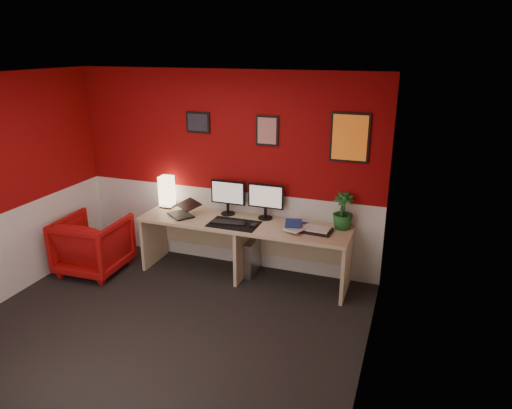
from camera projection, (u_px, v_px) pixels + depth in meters
name	position (u px, v px, depth m)	size (l,w,h in m)	color
ground	(161.00, 332.00, 4.72)	(4.00, 3.50, 0.01)	black
ceiling	(141.00, 78.00, 3.91)	(4.00, 3.50, 0.01)	white
wall_back	(226.00, 171.00, 5.87)	(4.00, 0.01, 2.50)	#920707
wall_right	(371.00, 247.00, 3.68)	(0.01, 3.50, 2.50)	#920707
wainscot_back	(227.00, 226.00, 6.11)	(4.00, 0.01, 1.00)	silver
wainscot_left	(2.00, 259.00, 5.19)	(0.01, 3.50, 1.00)	silver
wainscot_right	(363.00, 328.00, 3.93)	(0.01, 3.50, 1.00)	silver
desk	(244.00, 250.00, 5.74)	(2.60, 0.65, 0.73)	tan
shoji_lamp	(167.00, 192.00, 6.09)	(0.16, 0.16, 0.40)	#FFE5B2
laptop	(180.00, 208.00, 5.79)	(0.33, 0.23, 0.22)	black
monitor_left	(228.00, 192.00, 5.80)	(0.45, 0.06, 0.58)	black
monitor_right	(265.00, 196.00, 5.65)	(0.45, 0.06, 0.58)	black
desk_mat	(234.00, 224.00, 5.56)	(0.60, 0.38, 0.01)	black
keyboard	(229.00, 222.00, 5.57)	(0.42, 0.14, 0.02)	black
mouse	(254.00, 225.00, 5.47)	(0.06, 0.10, 0.03)	black
book_bottom	(288.00, 226.00, 5.46)	(0.22, 0.30, 0.03)	navy
book_middle	(290.00, 226.00, 5.39)	(0.20, 0.28, 0.02)	silver
book_top	(285.00, 223.00, 5.42)	(0.19, 0.26, 0.02)	navy
zen_tray	(316.00, 230.00, 5.33)	(0.35, 0.25, 0.03)	black
potted_plant	(343.00, 211.00, 5.36)	(0.24, 0.24, 0.43)	#19591E
pc_tower	(250.00, 255.00, 5.91)	(0.20, 0.45, 0.45)	#99999E
armchair	(93.00, 244.00, 5.90)	(0.77, 0.79, 0.72)	#AD1311
art_left	(198.00, 122.00, 5.78)	(0.32, 0.02, 0.26)	black
art_center	(267.00, 131.00, 5.50)	(0.28, 0.02, 0.36)	red
art_right	(350.00, 138.00, 5.20)	(0.44, 0.02, 0.56)	orange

